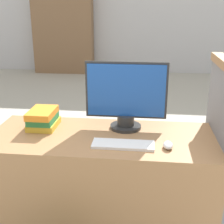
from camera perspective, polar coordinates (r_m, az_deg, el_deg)
wall_back at (r=7.09m, az=4.50°, el=18.51°), size 12.00×0.06×2.80m
desk at (r=2.07m, az=-1.87°, el=-13.67°), size 1.38×0.58×0.73m
carrel_divider at (r=2.03m, az=18.76°, el=-7.75°), size 0.07×0.68×1.19m
monitor at (r=1.95m, az=2.59°, el=2.74°), size 0.51×0.20×0.43m
keyboard at (r=1.77m, az=2.05°, el=-5.97°), size 0.35×0.12×0.02m
mouse at (r=1.76m, az=10.22°, el=-5.98°), size 0.05×0.09×0.04m
book_stack at (r=2.05m, az=-12.51°, el=-1.18°), size 0.17×0.24×0.12m
bookshelf_far at (r=7.11m, az=-8.93°, el=14.60°), size 1.30×0.32×1.87m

